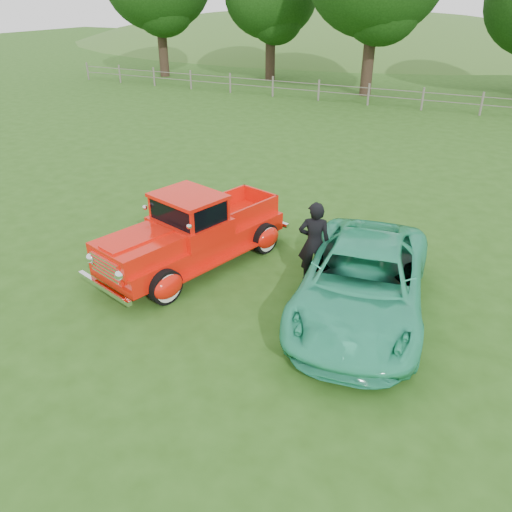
% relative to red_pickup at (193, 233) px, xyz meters
% --- Properties ---
extents(ground, '(140.00, 140.00, 0.00)m').
position_rel_red_pickup_xyz_m(ground, '(1.60, -1.62, -0.80)').
color(ground, '#274F15').
rests_on(ground, ground).
extents(distant_hills, '(116.00, 60.00, 18.00)m').
position_rel_red_pickup_xyz_m(distant_hills, '(-2.49, 57.85, -5.34)').
color(distant_hills, '#356023').
rests_on(distant_hills, ground).
extents(fence_line, '(48.00, 0.12, 1.20)m').
position_rel_red_pickup_xyz_m(fence_line, '(1.60, 20.38, -0.19)').
color(fence_line, '#6B655A').
rests_on(fence_line, ground).
extents(red_pickup, '(3.18, 5.27, 1.78)m').
position_rel_red_pickup_xyz_m(red_pickup, '(0.00, 0.00, 0.00)').
color(red_pickup, black).
rests_on(red_pickup, ground).
extents(teal_sedan, '(3.11, 5.42, 1.42)m').
position_rel_red_pickup_xyz_m(teal_sedan, '(4.10, -0.24, -0.08)').
color(teal_sedan, '#2CB080').
rests_on(teal_sedan, ground).
extents(man, '(0.80, 0.65, 1.90)m').
position_rel_red_pickup_xyz_m(man, '(2.80, 0.50, 0.15)').
color(man, black).
rests_on(man, ground).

